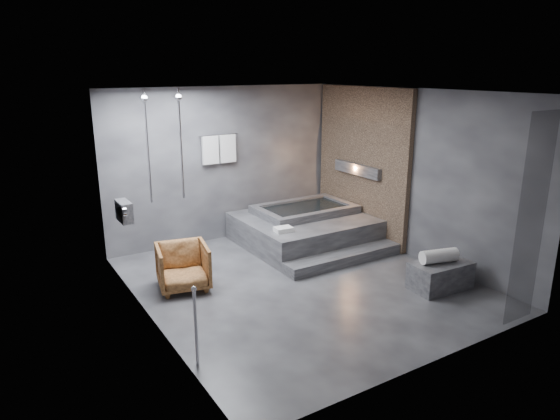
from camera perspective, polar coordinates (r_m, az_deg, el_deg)
room at (r=7.46m, az=3.98°, el=5.27°), size 5.00×5.04×2.82m
tub_deck at (r=9.15m, az=2.75°, el=-2.26°), size 2.20×2.00×0.50m
tub_step at (r=8.32m, az=7.34°, el=-5.46°), size 2.20×0.36×0.18m
concrete_bench at (r=7.68m, az=17.86°, el=-7.13°), size 0.91×0.54×0.40m
driftwood_chair at (r=7.40m, az=-11.02°, el=-6.39°), size 0.85×0.86×0.67m
rolled_towel at (r=7.56m, az=17.72°, el=-5.03°), size 0.59×0.33×0.20m
deck_towel at (r=8.23m, az=0.39°, el=-2.23°), size 0.31×0.24×0.08m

